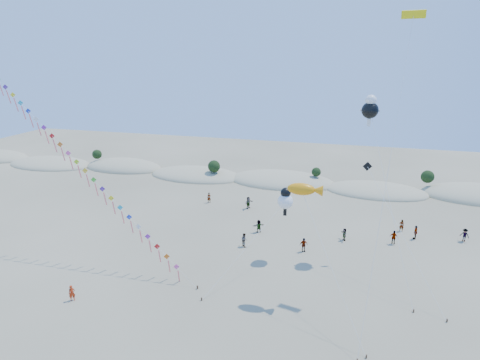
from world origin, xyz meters
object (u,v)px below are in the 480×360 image
object	(u,v)px
flyer_foreground	(72,293)
kite_train	(61,147)
parafoil_kite	(412,24)
fish_kite	(305,190)

from	to	relation	value
flyer_foreground	kite_train	bearing A→B (deg)	84.12
kite_train	parafoil_kite	size ratio (longest dim) A/B	1.27
kite_train	fish_kite	world-z (taller)	kite_train
kite_train	fish_kite	distance (m)	26.61
parafoil_kite	flyer_foreground	xyz separation A→B (m)	(-27.80, -12.31, -23.34)
kite_train	flyer_foreground	distance (m)	15.83
kite_train	fish_kite	size ratio (longest dim) A/B	2.94
parafoil_kite	flyer_foreground	distance (m)	38.33
kite_train	fish_kite	xyz separation A→B (m)	(26.46, -2.12, -1.82)
parafoil_kite	flyer_foreground	size ratio (longest dim) A/B	16.58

